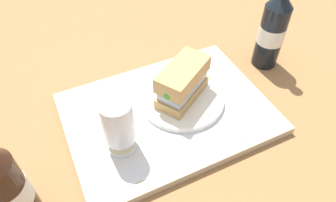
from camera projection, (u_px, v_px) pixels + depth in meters
name	position (u px, v px, depth m)	size (l,w,h in m)	color
ground_plane	(168.00, 116.00, 0.70)	(3.00, 3.00, 0.00)	olive
tray	(168.00, 113.00, 0.69)	(0.44, 0.32, 0.02)	tan
placemat	(168.00, 110.00, 0.68)	(0.38, 0.27, 0.00)	silver
plate	(182.00, 98.00, 0.70)	(0.19, 0.19, 0.01)	silver
sandwich	(182.00, 83.00, 0.66)	(0.14, 0.12, 0.08)	tan
beer_glass	(118.00, 124.00, 0.57)	(0.06, 0.06, 0.12)	silver
beer_bottle	(5.00, 188.00, 0.46)	(0.07, 0.07, 0.27)	black
second_bottle	(273.00, 29.00, 0.75)	(0.07, 0.07, 0.27)	black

